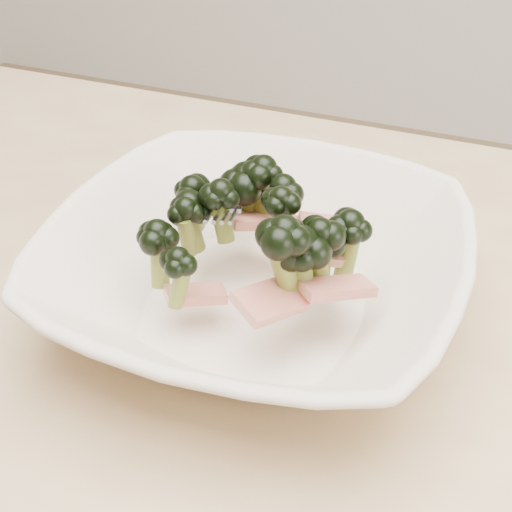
# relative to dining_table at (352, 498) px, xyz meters

# --- Properties ---
(dining_table) EXTENTS (1.20, 0.80, 0.75)m
(dining_table) POSITION_rel_dining_table_xyz_m (0.00, 0.00, 0.00)
(dining_table) COLOR tan
(dining_table) RESTS_ON ground
(broccoli_dish) EXTENTS (0.30, 0.30, 0.11)m
(broccoli_dish) POSITION_rel_dining_table_xyz_m (-0.10, 0.06, 0.14)
(broccoli_dish) COLOR silver
(broccoli_dish) RESTS_ON dining_table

